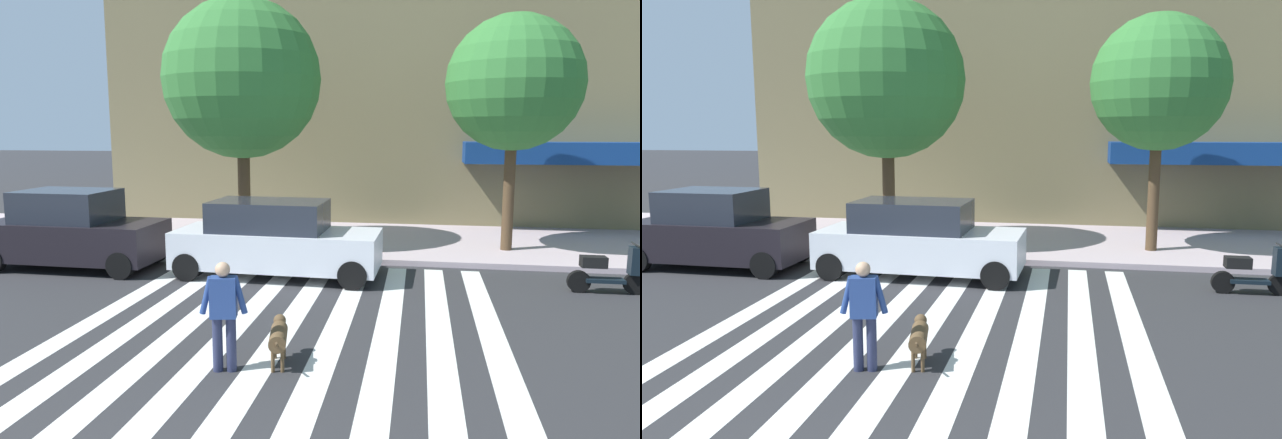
% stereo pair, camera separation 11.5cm
% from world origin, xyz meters
% --- Properties ---
extents(ground_plane, '(160.00, 160.00, 0.00)m').
position_xyz_m(ground_plane, '(0.00, 5.95, 0.00)').
color(ground_plane, '#2B2B2D').
extents(sidewalk_far, '(80.00, 6.00, 0.15)m').
position_xyz_m(sidewalk_far, '(0.00, 14.89, 0.07)').
color(sidewalk_far, '#B3A1A8').
rests_on(sidewalk_far, ground_plane).
extents(crosswalk_stripes, '(7.65, 11.29, 0.01)m').
position_xyz_m(crosswalk_stripes, '(0.16, 5.95, 0.00)').
color(crosswalk_stripes, silver).
rests_on(crosswalk_stripes, ground_plane).
extents(parked_car_near_curb, '(4.44, 2.07, 2.00)m').
position_xyz_m(parked_car_near_curb, '(-6.23, 10.34, 0.95)').
color(parked_car_near_curb, black).
rests_on(parked_car_near_curb, ground_plane).
extents(parked_car_behind_first, '(4.95, 2.11, 1.83)m').
position_xyz_m(parked_car_behind_first, '(-0.94, 10.34, 0.89)').
color(parked_car_behind_first, silver).
rests_on(parked_car_behind_first, ground_plane).
extents(parked_scooter, '(1.63, 0.50, 1.11)m').
position_xyz_m(parked_scooter, '(6.51, 10.04, 0.48)').
color(parked_scooter, black).
rests_on(parked_scooter, ground_plane).
extents(street_tree_nearest, '(4.50, 4.50, 7.03)m').
position_xyz_m(street_tree_nearest, '(-2.57, 13.24, 4.91)').
color(street_tree_nearest, '#4C3823').
rests_on(street_tree_nearest, sidewalk_far).
extents(street_tree_middle, '(3.68, 3.68, 6.45)m').
position_xyz_m(street_tree_middle, '(4.92, 13.78, 4.74)').
color(street_tree_middle, '#4C3823').
rests_on(street_tree_middle, sidewalk_far).
extents(pedestrian_dog_walker, '(0.71, 0.31, 1.64)m').
position_xyz_m(pedestrian_dog_walker, '(-0.31, 4.69, 0.93)').
color(pedestrian_dog_walker, '#282D4C').
rests_on(pedestrian_dog_walker, ground_plane).
extents(dog_on_leash, '(0.39, 1.14, 0.65)m').
position_xyz_m(dog_on_leash, '(0.42, 5.08, 0.44)').
color(dog_on_leash, brown).
rests_on(dog_on_leash, ground_plane).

